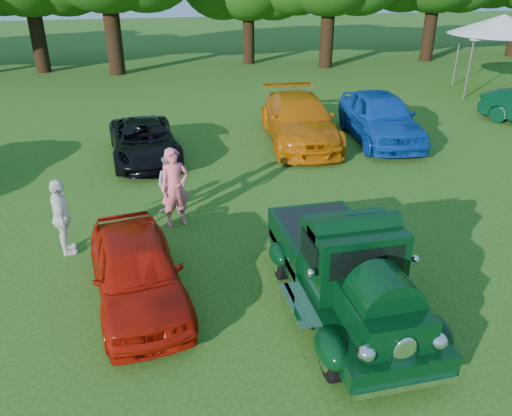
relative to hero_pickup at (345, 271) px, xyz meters
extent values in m
plane|color=#1D4D12|center=(-0.12, 0.28, -0.78)|extent=(120.00, 120.00, 0.00)
cylinder|color=black|center=(-0.81, -1.55, -0.42)|extent=(0.21, 0.72, 0.72)
cylinder|color=black|center=(0.81, -1.55, -0.42)|extent=(0.21, 0.72, 0.72)
cylinder|color=black|center=(-0.81, 1.22, -0.42)|extent=(0.21, 0.72, 0.72)
cylinder|color=black|center=(0.81, 1.22, -0.42)|extent=(0.21, 0.72, 0.72)
cube|color=black|center=(0.00, -0.09, -0.28)|extent=(1.67, 4.37, 0.33)
cube|color=black|center=(0.00, -1.40, 0.11)|extent=(1.07, 1.41, 0.60)
cube|color=black|center=(0.00, -0.21, 0.44)|extent=(1.52, 1.12, 1.17)
cube|color=black|center=(0.00, -0.75, 0.65)|extent=(1.26, 0.06, 0.51)
cube|color=black|center=(0.00, 1.24, -0.01)|extent=(1.67, 1.99, 0.56)
cube|color=black|center=(0.00, 1.24, 0.27)|extent=(1.44, 1.75, 0.05)
ellipsoid|color=black|center=(-0.84, -1.55, -0.24)|extent=(0.48, 0.83, 0.48)
ellipsoid|color=black|center=(0.84, -1.55, -0.24)|extent=(0.48, 0.83, 0.48)
ellipsoid|color=black|center=(-0.87, 1.22, -0.25)|extent=(0.37, 0.70, 0.41)
ellipsoid|color=black|center=(0.87, 1.22, -0.25)|extent=(0.37, 0.70, 0.41)
ellipsoid|color=white|center=(0.00, -2.13, -0.01)|extent=(0.39, 0.12, 0.58)
sphere|color=white|center=(-0.54, -2.06, 0.05)|extent=(0.27, 0.27, 0.27)
sphere|color=white|center=(0.54, -2.06, 0.05)|extent=(0.27, 0.27, 0.27)
cube|color=white|center=(0.00, -2.27, -0.45)|extent=(1.57, 0.11, 0.11)
cube|color=white|center=(0.00, 2.25, -0.39)|extent=(1.57, 0.11, 0.11)
imported|color=#A01206|center=(-3.58, 1.09, -0.13)|extent=(2.00, 3.97, 1.30)
imported|color=black|center=(-3.24, 8.83, -0.17)|extent=(2.31, 4.51, 1.22)
imported|color=#BF5E06|center=(2.13, 9.40, 0.01)|extent=(2.83, 5.69, 1.59)
imported|color=#0E3B9F|center=(4.95, 8.93, 0.07)|extent=(2.61, 5.23, 1.71)
imported|color=#EB616C|center=(-2.63, 4.00, 0.17)|extent=(0.78, 0.59, 1.92)
imported|color=slate|center=(-2.69, 4.56, -0.01)|extent=(0.93, 0.84, 1.55)
imported|color=silver|center=(-5.08, 3.19, 0.07)|extent=(0.59, 1.06, 1.71)
cube|color=silver|center=(13.67, 14.64, 1.92)|extent=(4.34, 4.34, 0.13)
cone|color=silver|center=(13.67, 14.64, 2.42)|extent=(6.37, 6.37, 0.88)
cylinder|color=slate|center=(11.71, 13.85, 0.54)|extent=(0.07, 0.07, 2.65)
cylinder|color=slate|center=(12.87, 16.59, 0.54)|extent=(0.07, 0.07, 2.65)
cylinder|color=black|center=(-8.64, 25.47, 1.31)|extent=(0.84, 0.84, 4.19)
cylinder|color=black|center=(-4.36, 23.82, 1.47)|extent=(0.90, 0.90, 4.52)
cylinder|color=black|center=(3.86, 25.58, 1.00)|extent=(0.71, 0.71, 3.56)
cylinder|color=black|center=(8.19, 23.15, 1.25)|extent=(0.81, 0.81, 4.06)
cylinder|color=black|center=(15.57, 23.98, 1.24)|extent=(0.81, 0.81, 4.05)
camera|label=1|loc=(-3.21, -6.85, 4.81)|focal=35.00mm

